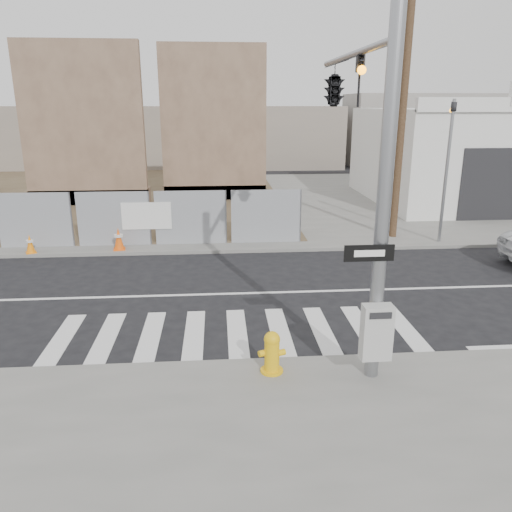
{
  "coord_description": "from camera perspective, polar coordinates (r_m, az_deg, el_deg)",
  "views": [
    {
      "loc": [
        -0.38,
        -13.17,
        5.12
      ],
      "look_at": [
        0.56,
        -0.98,
        1.4
      ],
      "focal_mm": 35.0,
      "sensor_mm": 36.0,
      "label": 1
    }
  ],
  "objects": [
    {
      "name": "traffic_cone_d",
      "position": [
        18.53,
        -15.42,
        1.89
      ],
      "size": [
        0.47,
        0.47,
        0.8
      ],
      "rotation": [
        0.0,
        0.0,
        0.16
      ],
      "color": "#F7580D",
      "rests_on": "sidewalk_far"
    },
    {
      "name": "auto_shop",
      "position": [
        29.94,
        24.72,
        10.46
      ],
      "size": [
        12.0,
        10.2,
        5.95
      ],
      "color": "silver",
      "rests_on": "sidewalk_far"
    },
    {
      "name": "sidewalk_far",
      "position": [
        27.64,
        -3.59,
        6.34
      ],
      "size": [
        50.0,
        20.0,
        0.12
      ],
      "primitive_type": "cube",
      "color": "slate",
      "rests_on": "ground"
    },
    {
      "name": "traffic_cone_c",
      "position": [
        19.18,
        -24.41,
        1.27
      ],
      "size": [
        0.45,
        0.45,
        0.66
      ],
      "rotation": [
        0.0,
        0.0,
        0.43
      ],
      "color": "orange",
      "rests_on": "sidewalk_far"
    },
    {
      "name": "far_signal_pole",
      "position": [
        19.72,
        21.15,
        11.05
      ],
      "size": [
        0.16,
        0.2,
        5.6
      ],
      "color": "gray",
      "rests_on": "sidewalk_far"
    },
    {
      "name": "signal_pole",
      "position": [
        11.5,
        10.42,
        14.96
      ],
      "size": [
        0.96,
        5.87,
        7.0
      ],
      "color": "gray",
      "rests_on": "sidewalk_near"
    },
    {
      "name": "ground",
      "position": [
        14.14,
        -2.59,
        -4.33
      ],
      "size": [
        100.0,
        100.0,
        0.0
      ],
      "primitive_type": "plane",
      "color": "black",
      "rests_on": "ground"
    },
    {
      "name": "concrete_wall_right",
      "position": [
        27.31,
        -4.8,
        13.2
      ],
      "size": [
        5.5,
        1.3,
        8.0
      ],
      "color": "brown",
      "rests_on": "sidewalk_far"
    },
    {
      "name": "utility_pole_right",
      "position": [
        19.9,
        16.5,
        16.5
      ],
      "size": [
        1.6,
        0.28,
        10.0
      ],
      "color": "brown",
      "rests_on": "sidewalk_far"
    },
    {
      "name": "fire_hydrant",
      "position": [
        9.81,
        1.83,
        -10.92
      ],
      "size": [
        0.58,
        0.58,
        0.85
      ],
      "rotation": [
        0.0,
        0.0,
        0.38
      ],
      "color": "#EDB50D",
      "rests_on": "sidewalk_near"
    },
    {
      "name": "concrete_wall_left",
      "position": [
        27.13,
        -19.0,
        12.35
      ],
      "size": [
        6.0,
        1.3,
        8.0
      ],
      "color": "brown",
      "rests_on": "sidewalk_far"
    }
  ]
}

